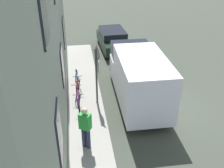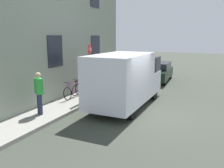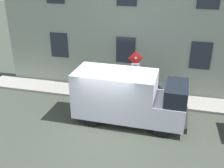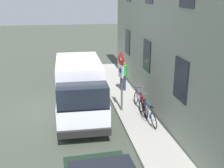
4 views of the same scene
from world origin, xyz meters
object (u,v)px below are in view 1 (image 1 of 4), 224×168
at_px(bicycle_blue, 77,81).
at_px(bicycle_purple, 78,99).
at_px(bicycle_red, 78,89).
at_px(sign_post_stacked, 97,67).
at_px(delivery_van, 139,77).
at_px(parked_hatchback, 113,39).
at_px(pedestrian, 85,127).

distance_m(bicycle_blue, bicycle_purple, 1.71).
bearing_deg(bicycle_purple, bicycle_red, -179.26).
relative_size(sign_post_stacked, bicycle_red, 1.59).
height_order(bicycle_red, bicycle_purple, same).
bearing_deg(delivery_van, sign_post_stacked, 90.37).
bearing_deg(bicycle_red, parked_hatchback, 164.43).
bearing_deg(sign_post_stacked, parked_hatchback, -104.29).
xyz_separation_m(sign_post_stacked, bicycle_red, (0.91, -0.69, -1.47)).
bearing_deg(sign_post_stacked, bicycle_blue, -59.60).
relative_size(parked_hatchback, bicycle_red, 2.38).
height_order(parked_hatchback, bicycle_red, parked_hatchback).
relative_size(parked_hatchback, pedestrian, 2.37).
distance_m(sign_post_stacked, pedestrian, 3.13).
height_order(delivery_van, bicycle_red, delivery_van).
bearing_deg(bicycle_blue, pedestrian, -1.09).
bearing_deg(sign_post_stacked, pedestrian, 76.05).
xyz_separation_m(bicycle_red, bicycle_purple, (-0.00, 0.85, 0.00)).
relative_size(parked_hatchback, bicycle_purple, 2.39).
bearing_deg(bicycle_red, sign_post_stacked, 60.40).
xyz_separation_m(bicycle_blue, bicycle_red, (0.00, 0.85, 0.00)).
relative_size(bicycle_blue, pedestrian, 1.00).
xyz_separation_m(sign_post_stacked, parked_hatchback, (-1.76, -6.90, -1.25)).
bearing_deg(delivery_van, bicycle_blue, 61.84).
distance_m(sign_post_stacked, bicycle_purple, 1.73).
bearing_deg(pedestrian, parked_hatchback, 19.43).
bearing_deg(parked_hatchback, delivery_van, -1.59).
bearing_deg(delivery_van, pedestrian, 138.50).
distance_m(bicycle_blue, bicycle_red, 0.85).
relative_size(sign_post_stacked, bicycle_purple, 1.60).
height_order(bicycle_purple, pedestrian, pedestrian).
distance_m(parked_hatchback, bicycle_red, 6.76).
relative_size(bicycle_purple, pedestrian, 1.00).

